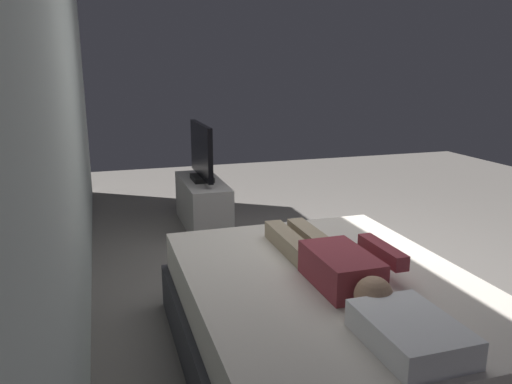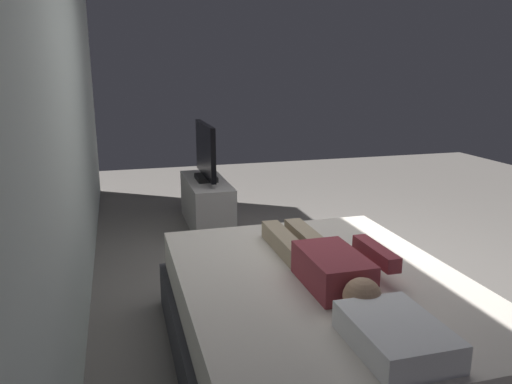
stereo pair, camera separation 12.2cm
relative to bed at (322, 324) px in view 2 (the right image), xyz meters
name	(u,v)px [view 2 (the right image)]	position (x,y,z in m)	size (l,w,h in m)	color
ground_plane	(330,282)	(1.03, -0.51, -0.26)	(10.00, 10.00, 0.00)	slate
back_wall	(68,103)	(1.43, 1.34, 1.14)	(6.40, 0.10, 2.80)	silver
bed	(322,324)	(0.00, 0.00, 0.00)	(2.08, 1.60, 0.54)	#333338
pillow	(396,335)	(-0.72, 0.00, 0.34)	(0.48, 0.34, 0.12)	white
person	(325,262)	(0.03, -0.01, 0.36)	(1.26, 0.46, 0.18)	#993842
remote	(377,257)	(0.18, -0.42, 0.29)	(0.15, 0.04, 0.02)	black
tv_stand	(207,203)	(2.72, 0.16, -0.01)	(1.10, 0.40, 0.50)	#B7B2AD
tv	(205,153)	(2.72, 0.16, 0.52)	(0.88, 0.20, 0.59)	black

